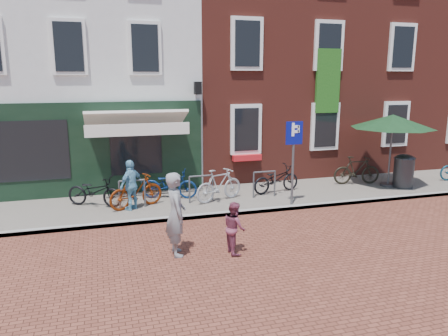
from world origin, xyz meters
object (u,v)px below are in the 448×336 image
object	(u,v)px
bicycle_5	(357,170)
parking_sign	(294,148)
boy	(234,228)
bicycle_2	(170,184)
litter_bin	(404,169)
bicycle_0	(95,191)
bicycle_1	(136,191)
woman	(176,214)
parasol	(393,119)
cafe_person	(131,185)
bicycle_3	(219,185)
bicycle_4	(276,179)

from	to	relation	value
bicycle_5	parking_sign	bearing A→B (deg)	126.69
boy	bicycle_2	xyz separation A→B (m)	(-0.71, 4.29, -0.03)
litter_bin	bicycle_0	xyz separation A→B (m)	(-9.97, 0.66, -0.18)
bicycle_1	woman	bearing A→B (deg)	167.83
parasol	cafe_person	xyz separation A→B (m)	(-8.59, -0.24, -1.58)
parking_sign	bicycle_2	world-z (taller)	parking_sign
litter_bin	bicycle_3	xyz separation A→B (m)	(-6.39, 0.18, -0.13)
parasol	bicycle_1	xyz separation A→B (m)	(-8.46, -0.11, -1.80)
bicycle_3	boy	bearing A→B (deg)	148.48
woman	boy	size ratio (longest dim) A/B	1.59
litter_bin	parasol	world-z (taller)	parasol
bicycle_4	litter_bin	bearing A→B (deg)	-109.48
bicycle_0	bicycle_5	distance (m)	8.69
parking_sign	cafe_person	size ratio (longest dim) A/B	1.71
litter_bin	bicycle_5	size ratio (longest dim) A/B	0.73
bicycle_2	bicycle_3	bearing A→B (deg)	-98.25
parking_sign	woman	distance (m)	4.58
boy	bicycle_1	world-z (taller)	boy
parasol	cafe_person	world-z (taller)	parasol
parking_sign	woman	bearing A→B (deg)	-148.22
bicycle_4	bicycle_0	bearing A→B (deg)	77.23
bicycle_5	bicycle_0	bearing A→B (deg)	101.25
bicycle_2	bicycle_5	xyz separation A→B (m)	(6.49, -0.08, 0.05)
parking_sign	bicycle_1	size ratio (longest dim) A/B	1.49
boy	cafe_person	size ratio (longest dim) A/B	0.80
cafe_person	bicycle_3	distance (m)	2.58
cafe_person	boy	bearing A→B (deg)	77.04
parasol	bicycle_1	distance (m)	8.65
bicycle_4	bicycle_5	size ratio (longest dim) A/B	1.03
bicycle_3	woman	bearing A→B (deg)	129.42
woman	cafe_person	distance (m)	3.27
bicycle_0	bicycle_3	size ratio (longest dim) A/B	1.03
parking_sign	bicycle_4	size ratio (longest dim) A/B	1.44
bicycle_0	bicycle_4	xyz separation A→B (m)	(5.59, -0.08, 0.00)
parasol	bicycle_3	xyz separation A→B (m)	(-6.02, -0.11, -1.80)
bicycle_5	bicycle_4	bearing A→B (deg)	104.42
cafe_person	bicycle_3	world-z (taller)	cafe_person
bicycle_1	bicycle_2	size ratio (longest dim) A/B	0.97
bicycle_0	bicycle_2	xyz separation A→B (m)	(2.20, 0.22, 0.00)
bicycle_3	parking_sign	bearing A→B (deg)	-137.14
bicycle_0	cafe_person	bearing A→B (deg)	-91.29
parasol	bicycle_2	xyz separation A→B (m)	(-7.40, 0.60, -1.85)
bicycle_1	bicycle_4	size ratio (longest dim) A/B	0.97
bicycle_1	bicycle_5	bearing A→B (deg)	-106.79
bicycle_2	bicycle_3	xyz separation A→B (m)	(1.38, -0.71, 0.05)
parking_sign	parasol	world-z (taller)	parasol
parasol	bicycle_2	size ratio (longest dim) A/B	1.63
bicycle_4	parasol	bearing A→B (deg)	-106.15
parking_sign	bicycle_5	world-z (taller)	parking_sign
bicycle_3	bicycle_2	bearing A→B (deg)	41.92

